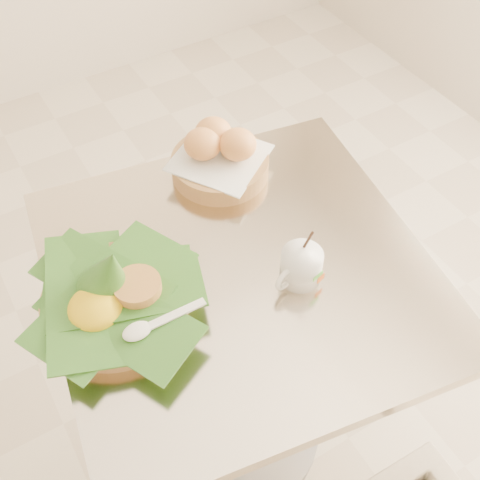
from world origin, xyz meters
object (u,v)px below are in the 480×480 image
bread_basket (219,156)px  coffee_mug (300,266)px  rice_basket (113,297)px  cafe_table (240,331)px

bread_basket → coffee_mug: (-0.02, -0.33, -0.01)m
rice_basket → coffee_mug: (0.32, -0.11, -0.01)m
cafe_table → coffee_mug: (0.08, -0.08, 0.26)m
cafe_table → coffee_mug: bearing=-42.8°
cafe_table → rice_basket: rice_basket is taller
cafe_table → bread_basket: 0.38m
cafe_table → bread_basket: bearing=68.6°
bread_basket → coffee_mug: bearing=-92.9°
rice_basket → coffee_mug: 0.34m
rice_basket → coffee_mug: bearing=-18.4°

